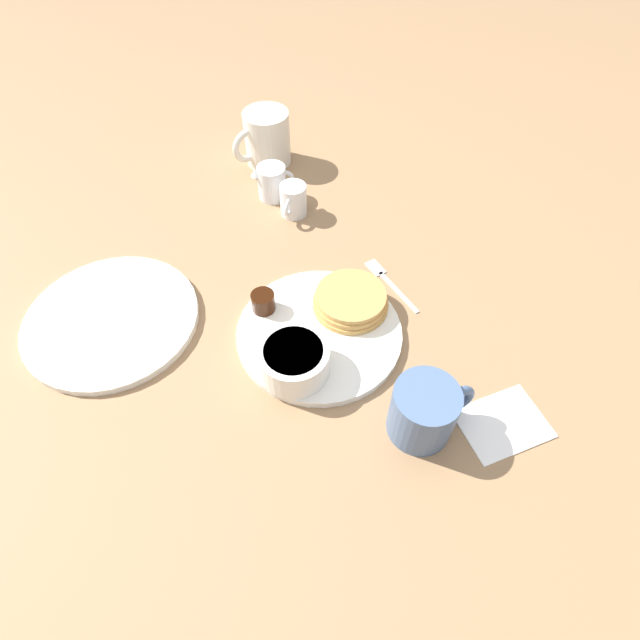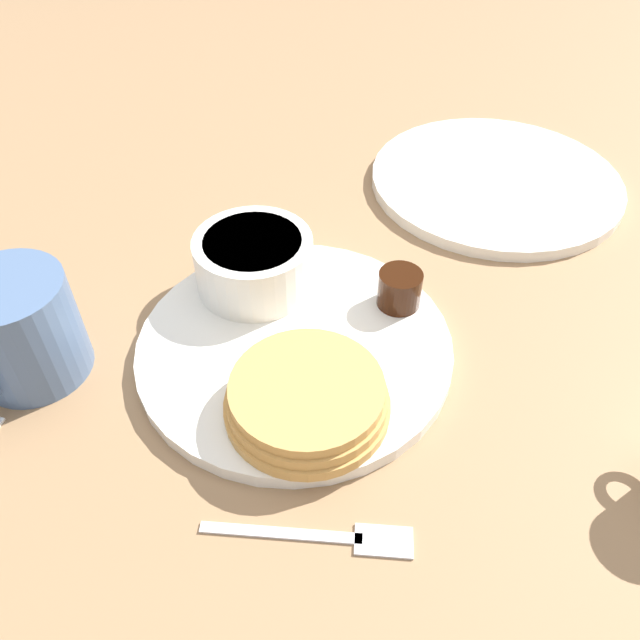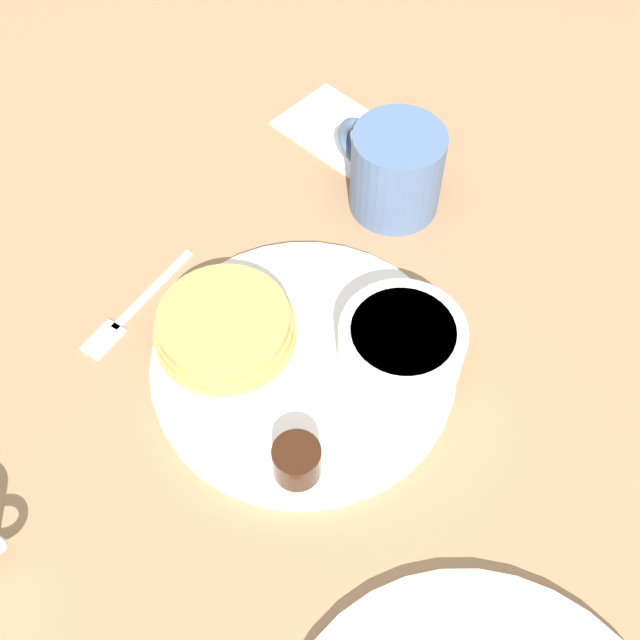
{
  "view_description": "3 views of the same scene",
  "coord_description": "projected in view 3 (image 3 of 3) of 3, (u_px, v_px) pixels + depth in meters",
  "views": [
    {
      "loc": [
        -0.11,
        -0.43,
        0.6
      ],
      "look_at": [
        -0.0,
        -0.01,
        0.05
      ],
      "focal_mm": 28.0,
      "sensor_mm": 36.0,
      "label": 1
    },
    {
      "loc": [
        0.3,
        0.14,
        0.36
      ],
      "look_at": [
        -0.02,
        0.01,
        0.02
      ],
      "focal_mm": 35.0,
      "sensor_mm": 36.0,
      "label": 2
    },
    {
      "loc": [
        -0.27,
        0.2,
        0.56
      ],
      "look_at": [
        0.0,
        -0.02,
        0.05
      ],
      "focal_mm": 45.0,
      "sensor_mm": 36.0,
      "label": 3
    }
  ],
  "objects": [
    {
      "name": "napkin",
      "position": [
        337.0,
        128.0,
        0.8
      ],
      "size": [
        0.12,
        0.1,
        0.0
      ],
      "color": "white",
      "rests_on": "ground_plane"
    },
    {
      "name": "plate",
      "position": [
        304.0,
        363.0,
        0.64
      ],
      "size": [
        0.24,
        0.24,
        0.01
      ],
      "color": "white",
      "rests_on": "ground_plane"
    },
    {
      "name": "bowl",
      "position": [
        401.0,
        345.0,
        0.62
      ],
      "size": [
        0.1,
        0.1,
        0.05
      ],
      "color": "white",
      "rests_on": "plate"
    },
    {
      "name": "pancake_stack",
      "position": [
        224.0,
        326.0,
        0.64
      ],
      "size": [
        0.12,
        0.12,
        0.03
      ],
      "color": "tan",
      "rests_on": "plate"
    },
    {
      "name": "coffee_mug",
      "position": [
        394.0,
        170.0,
        0.72
      ],
      "size": [
        0.11,
        0.08,
        0.08
      ],
      "color": "slate",
      "rests_on": "ground_plane"
    },
    {
      "name": "syrup_cup",
      "position": [
        297.0,
        461.0,
        0.57
      ],
      "size": [
        0.04,
        0.04,
        0.03
      ],
      "color": "black",
      "rests_on": "plate"
    },
    {
      "name": "fork",
      "position": [
        128.0,
        313.0,
        0.68
      ],
      "size": [
        0.05,
        0.13,
        0.0
      ],
      "color": "silver",
      "rests_on": "ground_plane"
    },
    {
      "name": "ground_plane",
      "position": [
        304.0,
        367.0,
        0.65
      ],
      "size": [
        4.0,
        4.0,
        0.0
      ],
      "primitive_type": "plane",
      "color": "#93704C"
    },
    {
      "name": "butter_ramekin",
      "position": [
        421.0,
        369.0,
        0.62
      ],
      "size": [
        0.04,
        0.04,
        0.04
      ],
      "color": "white",
      "rests_on": "plate"
    }
  ]
}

